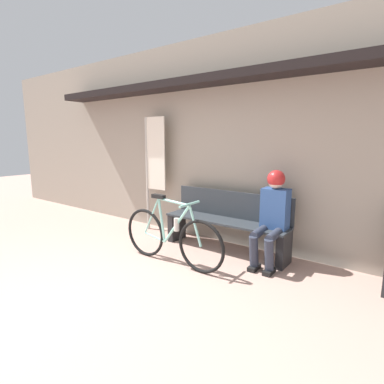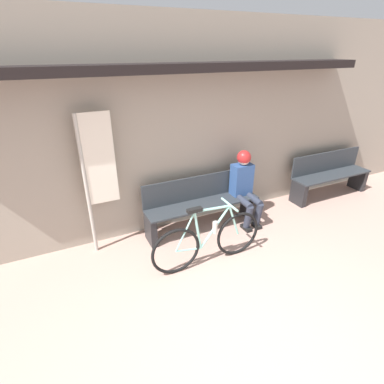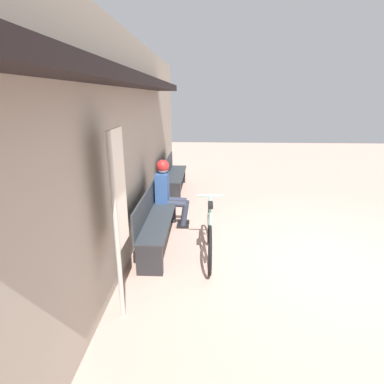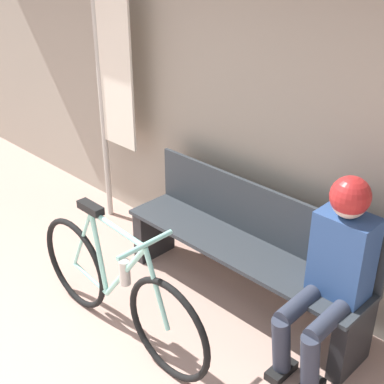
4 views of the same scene
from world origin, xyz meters
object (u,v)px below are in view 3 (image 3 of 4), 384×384
object	(u,v)px
bicycle	(210,232)
person_seated	(167,188)
park_bench_near	(156,219)
banner_pole	(119,203)
park_bench_far	(174,175)

from	to	relation	value
bicycle	person_seated	size ratio (longest dim) A/B	1.31
park_bench_near	banner_pole	bearing A→B (deg)	176.30
bicycle	park_bench_far	distance (m)	3.33
bicycle	person_seated	world-z (taller)	person_seated
park_bench_near	park_bench_far	bearing A→B (deg)	-0.04
person_seated	park_bench_far	bearing A→B (deg)	2.86
bicycle	banner_pole	xyz separation A→B (m)	(-1.22, 0.97, 0.89)
person_seated	banner_pole	world-z (taller)	banner_pole
bicycle	banner_pole	world-z (taller)	banner_pole
bicycle	park_bench_far	bearing A→B (deg)	15.07
bicycle	person_seated	xyz separation A→B (m)	(1.08, 0.76, 0.35)
park_bench_near	banner_pole	size ratio (longest dim) A/B	0.94
park_bench_near	park_bench_far	xyz separation A→B (m)	(2.88, -0.00, -0.01)
bicycle	banner_pole	bearing A→B (deg)	141.55
park_bench_near	park_bench_far	size ratio (longest dim) A/B	1.09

